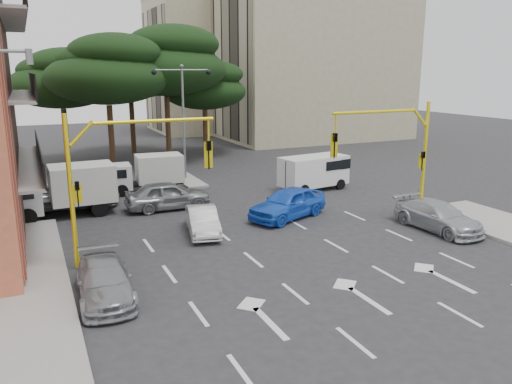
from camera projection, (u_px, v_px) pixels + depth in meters
ground at (296, 253)px, 21.14m from camera, size 120.00×120.00×0.00m
median_strip at (186, 179)px, 35.24m from camera, size 1.40×6.00×0.15m
apartment_beige_near at (314, 53)px, 55.27m from camera, size 20.20×12.15×18.70m
apartment_beige_far at (217, 64)px, 63.25m from camera, size 16.20×12.15×16.70m
pine_left_near at (108, 69)px, 37.11m from camera, size 9.15×9.15×10.23m
pine_center at (166, 61)px, 40.75m from camera, size 9.98×9.98×11.16m
pine_left_far at (62, 78)px, 39.59m from camera, size 8.32×8.32×9.30m
pine_right at (205, 85)px, 44.63m from camera, size 7.49×7.49×8.37m
pine_back at (130, 69)px, 44.51m from camera, size 9.15×9.15×10.23m
signal_mast_right at (398, 146)px, 24.74m from camera, size 5.79×0.37×6.00m
signal_mast_left at (118, 167)px, 19.21m from camera, size 5.79×0.37×6.00m
street_lamp_center at (183, 102)px, 33.97m from camera, size 4.16×0.36×7.77m
car_white_hatch at (203, 221)px, 23.49m from camera, size 2.07×3.97×1.25m
car_blue_compact at (288, 203)px, 25.94m from camera, size 5.06×3.52×1.60m
car_silver_wagon at (104, 281)px, 16.79m from camera, size 1.97×4.38×1.25m
car_silver_cross_a at (71, 195)px, 27.86m from camera, size 5.58×3.13×1.47m
car_silver_cross_b at (168, 195)px, 27.63m from camera, size 4.70×2.00×1.58m
car_silver_parked at (438, 216)px, 24.01m from camera, size 2.13×4.78×1.36m
van_white at (314, 173)px, 32.14m from camera, size 4.66×2.57×2.22m
box_truck_a at (63, 191)px, 26.22m from camera, size 5.48×2.43×2.67m
box_truck_b at (146, 174)px, 31.55m from camera, size 4.87×2.34×2.33m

